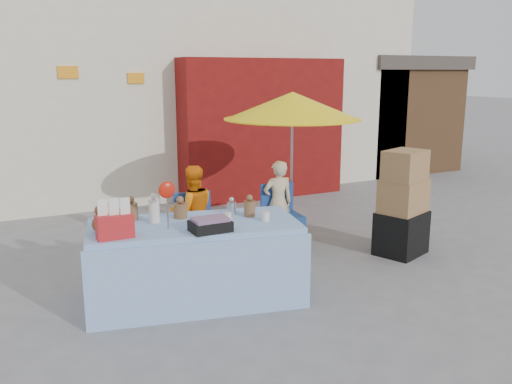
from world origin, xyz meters
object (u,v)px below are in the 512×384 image
chair_left (197,241)px  box_stack (403,207)px  chair_right (283,228)px  market_table (194,261)px  vendor_beige (278,203)px  umbrella (293,106)px  vendor_orange (193,212)px

chair_left → box_stack: bearing=-15.9°
chair_right → market_table: bearing=-140.8°
chair_right → vendor_beige: bearing=96.2°
chair_left → box_stack: size_ratio=0.61×
market_table → chair_left: 1.24m
box_stack → umbrella: bearing=126.6°
chair_left → box_stack: box_stack is taller
vendor_beige → umbrella: (0.30, 0.15, 1.30)m
chair_right → vendor_beige: vendor_beige is taller
chair_left → umbrella: umbrella is taller
chair_right → box_stack: 1.62m
chair_left → vendor_orange: bearing=96.2°
vendor_beige → vendor_orange: bearing=5.5°
umbrella → vendor_beige: bearing=-153.4°
vendor_beige → box_stack: 1.67m
vendor_beige → umbrella: bearing=-147.9°
umbrella → chair_left: bearing=-169.6°
chair_right → vendor_beige: 0.36m
chair_left → vendor_beige: size_ratio=0.72×
chair_left → vendor_beige: 1.30m
box_stack → chair_right: bearing=141.7°
market_table → vendor_beige: 2.14m
chair_right → box_stack: (1.24, -0.98, 0.38)m
vendor_orange → vendor_beige: (1.25, 0.00, -0.01)m
vendor_orange → box_stack: bearing=161.4°
market_table → chair_right: (1.71, 1.14, -0.18)m
chair_right → box_stack: box_stack is taller
market_table → vendor_orange: size_ratio=1.95×
umbrella → box_stack: size_ratio=1.51×
market_table → vendor_orange: 1.36m
vendor_beige → box_stack: size_ratio=0.85×
vendor_beige → umbrella: size_ratio=0.56×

